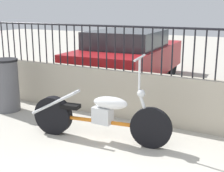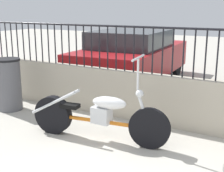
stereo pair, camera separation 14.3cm
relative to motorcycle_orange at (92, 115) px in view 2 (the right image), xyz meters
name	(u,v)px [view 2 (the right image)]	position (x,y,z in m)	size (l,w,h in m)	color
low_wall	(181,103)	(0.99, 1.08, 0.05)	(9.35, 0.18, 0.85)	#B2A893
fence_railing	(184,45)	(0.99, 1.08, 0.98)	(9.35, 0.04, 0.77)	black
motorcycle_orange	(92,115)	(0.00, 0.00, 0.00)	(2.15, 0.61, 1.28)	black
trash_bin	(9,84)	(-2.14, 0.37, 0.12)	(0.48, 0.48, 0.99)	#56565B
car_red	(132,56)	(-1.12, 3.57, 0.32)	(2.11, 4.21, 1.35)	black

